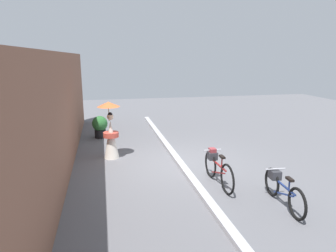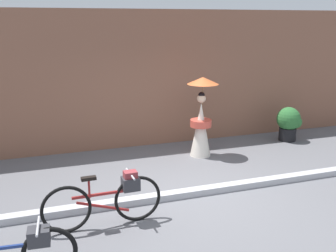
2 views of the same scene
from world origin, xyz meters
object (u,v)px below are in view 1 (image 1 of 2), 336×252
object	(u,v)px
bicycle_near_officer	(217,167)
bicycle_far_side	(282,189)
person_with_parasol	(111,131)
potted_plant_by_door	(100,126)

from	to	relation	value
bicycle_near_officer	bicycle_far_side	distance (m)	1.71
bicycle_near_officer	person_with_parasol	xyz separation A→B (m)	(2.65, 2.59, 0.44)
potted_plant_by_door	bicycle_far_side	bearing A→B (deg)	-149.73
bicycle_far_side	potted_plant_by_door	distance (m)	7.77
bicycle_near_officer	bicycle_far_side	size ratio (longest dim) A/B	1.04
person_with_parasol	potted_plant_by_door	xyz separation A→B (m)	(2.66, 0.35, -0.39)
person_with_parasol	potted_plant_by_door	bearing A→B (deg)	7.43
person_with_parasol	bicycle_far_side	bearing A→B (deg)	-138.59
bicycle_near_officer	potted_plant_by_door	size ratio (longest dim) A/B	2.06
bicycle_near_officer	potted_plant_by_door	world-z (taller)	potted_plant_by_door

